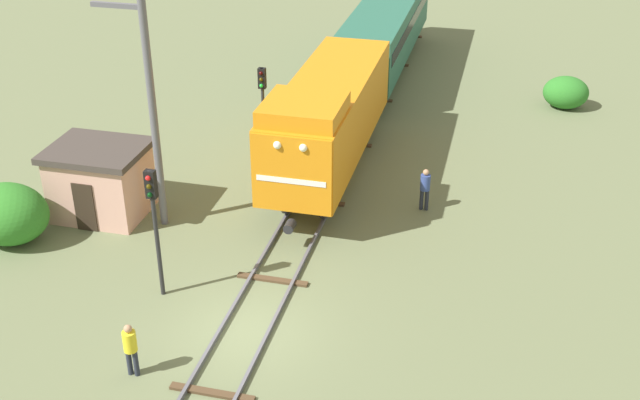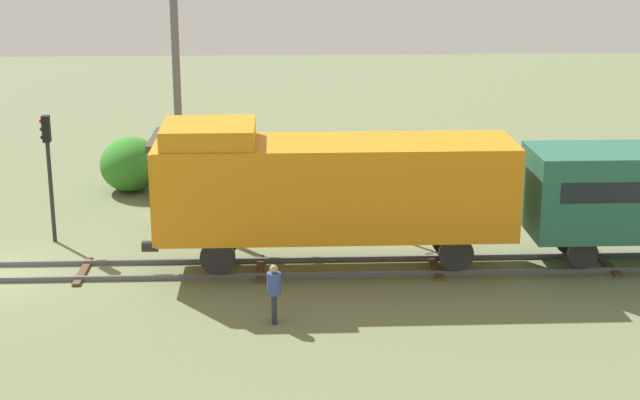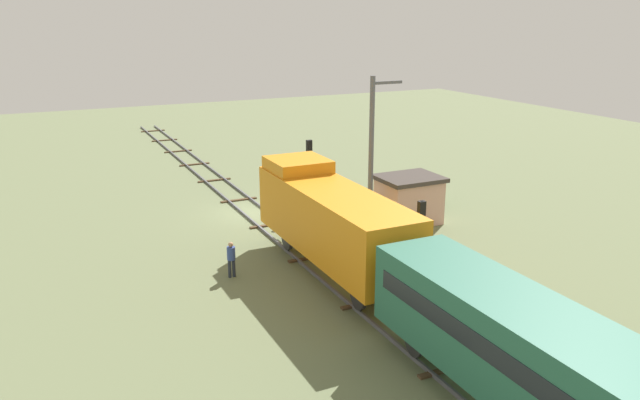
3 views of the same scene
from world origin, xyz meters
name	(u,v)px [view 1 (image 1 of 3)]	position (x,y,z in m)	size (l,w,h in m)	color
ground_plane	(245,332)	(0.00, 0.00, 0.00)	(100.45, 100.45, 0.00)	#66704C
railway_track	(245,330)	(0.00, 0.00, 0.07)	(2.40, 66.97, 0.16)	#595960
locomotive	(328,115)	(0.00, 10.55, 2.77)	(2.90, 11.60, 4.60)	orange
passenger_car_leading	(386,27)	(0.00, 23.88, 2.52)	(2.84, 14.00, 3.66)	#26604C
traffic_signal_near	(154,211)	(-3.20, 1.23, 3.07)	(0.32, 0.34, 4.43)	#262628
traffic_signal_mid	(263,93)	(-3.40, 12.69, 2.59)	(0.32, 0.34, 3.70)	#262628
worker_near_track	(130,346)	(-2.40, -2.56, 1.00)	(0.38, 0.38, 1.70)	#262B38
worker_by_signal	(425,186)	(4.20, 8.82, 1.00)	(0.38, 0.38, 1.70)	#262B38
catenary_mast	(151,110)	(-5.06, 5.47, 4.49)	(1.94, 0.28, 8.48)	#595960
relay_hut	(100,180)	(-7.50, 5.60, 1.39)	(3.50, 2.90, 2.74)	#D19E8C
bush_near	(566,92)	(9.59, 20.83, 0.80)	(2.20, 1.80, 1.60)	#2B7626
bush_mid	(7,214)	(-9.77, 2.97, 1.09)	(3.01, 2.46, 2.19)	#2F7C26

